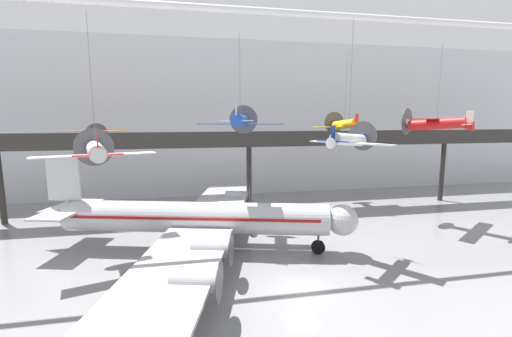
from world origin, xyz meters
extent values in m
plane|color=gray|center=(0.00, 0.00, 0.00)|extent=(260.00, 260.00, 0.00)
cube|color=silver|center=(0.00, 34.43, 12.53)|extent=(140.00, 3.00, 25.06)
cube|color=#2D2B28|center=(0.00, 21.53, 9.52)|extent=(110.00, 3.20, 0.90)
cube|color=#2D2B28|center=(0.00, 19.99, 10.52)|extent=(110.00, 0.12, 1.10)
cylinder|color=#2D2B28|center=(-30.25, 22.49, 4.53)|extent=(0.70, 0.70, 9.07)
cylinder|color=#2D2B28|center=(0.00, 22.49, 4.53)|extent=(0.70, 0.70, 9.07)
cylinder|color=#2D2B28|center=(30.25, 22.49, 4.53)|extent=(0.70, 0.70, 9.07)
cylinder|color=silver|center=(0.00, 6.40, 21.56)|extent=(120.00, 0.60, 0.60)
cylinder|color=#B7BABF|center=(-7.56, 9.35, 3.36)|extent=(25.13, 9.34, 2.98)
sphere|color=#B7BABF|center=(5.88, 5.78, 3.36)|extent=(2.92, 2.92, 2.92)
cone|color=#B7BABF|center=(-21.15, 12.95, 3.58)|extent=(4.45, 3.65, 2.74)
cube|color=maroon|center=(-7.56, 9.35, 3.65)|extent=(23.44, 8.95, 0.27)
cube|color=#B7BABF|center=(-4.27, 18.36, 2.68)|extent=(9.80, 17.08, 0.28)
cube|color=#B7BABF|center=(-9.16, -0.11, 2.68)|extent=(9.80, 17.08, 0.28)
cylinder|color=#B7BABF|center=(-3.48, 14.48, 2.73)|extent=(3.20, 2.13, 1.43)
cylinder|color=#4C4C51|center=(-1.92, 14.06, 2.73)|extent=(0.76, 2.64, 2.72)
cylinder|color=#B7BABF|center=(-2.07, 19.78, 2.73)|extent=(3.20, 2.13, 1.43)
cylinder|color=#4C4C51|center=(-0.51, 19.36, 2.73)|extent=(0.76, 2.64, 2.72)
cylinder|color=#B7BABF|center=(-6.55, 2.87, 2.73)|extent=(3.20, 2.13, 1.43)
cylinder|color=#4C4C51|center=(-5.00, 2.46, 2.73)|extent=(0.76, 2.64, 2.72)
cylinder|color=#B7BABF|center=(-7.96, -2.43, 2.73)|extent=(3.20, 2.13, 1.43)
cylinder|color=#4C4C51|center=(-6.40, -2.84, 2.73)|extent=(0.76, 2.64, 2.72)
cube|color=#B7BABF|center=(-20.00, 12.65, 6.93)|extent=(3.17, 1.02, 4.17)
cube|color=#B7BABF|center=(-19.71, 12.57, 3.95)|extent=(5.10, 8.32, 0.20)
cylinder|color=#4C4C51|center=(3.77, 6.34, 1.26)|extent=(0.20, 0.20, 1.21)
cylinder|color=black|center=(3.77, 6.34, 0.65)|extent=(1.35, 0.70, 1.30)
cylinder|color=#4C4C51|center=(-6.67, 11.58, 1.26)|extent=(0.20, 0.20, 1.21)
cylinder|color=black|center=(-6.67, 11.58, 0.65)|extent=(1.35, 0.70, 1.30)
cylinder|color=#4C4C51|center=(-7.89, 6.97, 1.26)|extent=(0.20, 0.20, 1.21)
cylinder|color=black|center=(-7.89, 6.97, 0.65)|extent=(1.35, 0.70, 1.30)
cylinder|color=#1E4CAD|center=(-2.71, 12.37, 12.53)|extent=(2.72, 6.04, 1.33)
cone|color=white|center=(-1.91, 15.36, 12.59)|extent=(1.32, 1.23, 1.10)
cylinder|color=#4C4C51|center=(-1.85, 15.57, 12.59)|extent=(3.08, 0.87, 3.18)
cone|color=#1E4CAD|center=(-3.46, 9.59, 12.48)|extent=(1.42, 1.82, 1.07)
cube|color=#1E4CAD|center=(-2.62, 12.72, 12.17)|extent=(8.99, 3.71, 0.10)
cube|color=white|center=(-3.55, 9.24, 13.27)|extent=(0.25, 0.71, 1.47)
cube|color=white|center=(-3.55, 9.24, 12.53)|extent=(3.26, 1.52, 0.06)
cylinder|color=slate|center=(-2.71, 12.37, 17.13)|extent=(0.04, 0.04, 7.96)
cylinder|color=red|center=(20.48, 12.45, 12.07)|extent=(4.46, 5.81, 1.71)
cone|color=silver|center=(18.71, 15.09, 12.31)|extent=(1.50, 1.47, 1.13)
cylinder|color=#4C4C51|center=(18.59, 15.28, 12.32)|extent=(2.74, 1.85, 3.27)
cone|color=red|center=(22.13, 9.98, 11.84)|extent=(1.84, 2.01, 1.19)
cube|color=red|center=(20.28, 12.75, 12.66)|extent=(8.45, 6.33, 0.10)
cube|color=silver|center=(22.33, 9.68, 12.82)|extent=(0.46, 0.65, 1.51)
cube|color=silver|center=(22.33, 9.68, 12.07)|extent=(3.13, 2.43, 0.06)
cylinder|color=slate|center=(20.48, 12.45, 16.89)|extent=(0.04, 0.04, 8.39)
cylinder|color=silver|center=(-15.47, 6.96, 10.15)|extent=(3.02, 6.45, 1.35)
cone|color=red|center=(-16.39, 10.14, 10.17)|extent=(1.43, 1.34, 1.18)
cylinder|color=#4C4C51|center=(-16.45, 10.37, 10.17)|extent=(3.29, 0.99, 3.41)
cone|color=silver|center=(-14.61, 3.99, 10.13)|extent=(1.54, 1.95, 1.13)
cube|color=silver|center=(-15.58, 7.33, 9.76)|extent=(9.62, 4.14, 0.10)
cube|color=red|center=(-14.50, 3.62, 10.94)|extent=(0.27, 0.76, 1.57)
cube|color=red|center=(-14.50, 3.62, 10.15)|extent=(3.49, 1.69, 0.06)
cylinder|color=slate|center=(-15.47, 6.96, 15.90)|extent=(0.04, 0.04, 10.18)
cylinder|color=orange|center=(-19.76, 24.34, 10.55)|extent=(1.95, 5.47, 1.21)
cone|color=black|center=(-20.21, 27.11, 10.60)|extent=(1.13, 1.03, 1.00)
cylinder|color=#4C4C51|center=(-20.24, 27.30, 10.61)|extent=(2.85, 0.50, 2.88)
cone|color=orange|center=(-19.35, 21.77, 10.50)|extent=(1.16, 1.58, 0.97)
cube|color=orange|center=(-19.82, 24.67, 11.08)|extent=(8.19, 2.57, 0.10)
cube|color=black|center=(-19.30, 21.45, 11.22)|extent=(0.16, 0.65, 1.33)
cube|color=black|center=(-19.30, 21.45, 10.55)|extent=(2.95, 1.10, 0.06)
cylinder|color=slate|center=(-19.76, 24.34, 16.06)|extent=(0.04, 0.04, 9.91)
cylinder|color=yellow|center=(14.43, 23.84, 11.81)|extent=(1.51, 6.15, 1.68)
cone|color=red|center=(14.30, 27.00, 12.03)|extent=(1.17, 1.05, 1.13)
cylinder|color=#4C4C51|center=(14.29, 27.22, 12.05)|extent=(3.25, 0.18, 3.25)
cone|color=yellow|center=(14.56, 20.90, 11.59)|extent=(1.13, 1.73, 1.18)
cube|color=yellow|center=(14.42, 24.21, 11.43)|extent=(9.18, 1.86, 0.10)
cube|color=red|center=(14.58, 20.53, 12.56)|extent=(0.09, 0.74, 1.50)
cube|color=red|center=(14.58, 20.53, 11.81)|extent=(3.28, 0.87, 0.06)
cylinder|color=slate|center=(14.43, 23.84, 16.75)|extent=(0.04, 0.04, 8.64)
cylinder|color=silver|center=(5.86, 5.14, 10.91)|extent=(4.77, 3.97, 1.43)
cone|color=navy|center=(8.00, 6.76, 11.10)|extent=(1.25, 1.27, 0.95)
cylinder|color=#4C4C51|center=(8.15, 6.88, 11.12)|extent=(1.70, 2.22, 2.76)
cone|color=silver|center=(3.87, 3.64, 10.72)|extent=(1.69, 1.58, 1.00)
cube|color=silver|center=(6.11, 5.33, 10.59)|extent=(5.66, 6.92, 0.10)
cube|color=navy|center=(3.62, 3.45, 11.54)|extent=(0.53, 0.42, 1.27)
cube|color=navy|center=(3.62, 3.45, 10.91)|extent=(2.16, 2.58, 0.06)
cylinder|color=slate|center=(5.86, 5.14, 16.23)|extent=(0.04, 0.04, 9.59)
camera|label=1|loc=(-8.08, -22.87, 12.90)|focal=24.00mm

